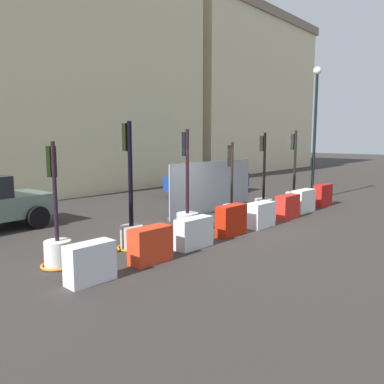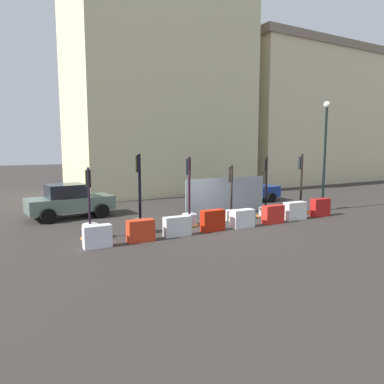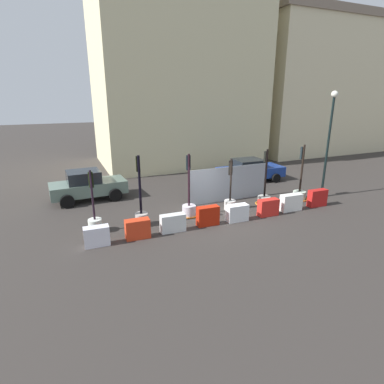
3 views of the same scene
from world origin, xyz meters
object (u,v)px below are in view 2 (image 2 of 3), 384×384
(construction_barrier_4, at_px, (243,219))
(street_lamp_post, at_px, (325,142))
(construction_barrier_2, at_px, (177,226))
(construction_barrier_6, at_px, (295,211))
(construction_barrier_3, at_px, (213,221))
(construction_barrier_5, at_px, (273,214))
(traffic_light_5, at_px, (300,204))
(construction_barrier_1, at_px, (141,231))
(traffic_light_3, at_px, (231,209))
(construction_barrier_7, at_px, (320,207))
(construction_barrier_0, at_px, (97,236))
(traffic_light_1, at_px, (140,218))
(car_blue_estate, at_px, (243,190))
(traffic_light_2, at_px, (189,214))
(car_grey_saloon, at_px, (69,201))
(traffic_light_0, at_px, (90,226))
(traffic_light_4, at_px, (265,208))

(construction_barrier_4, distance_m, street_lamp_post, 7.43)
(construction_barrier_2, xyz_separation_m, street_lamp_post, (9.72, 1.11, 3.42))
(construction_barrier_2, distance_m, construction_barrier_6, 6.52)
(construction_barrier_3, relative_size, construction_barrier_5, 1.00)
(traffic_light_5, bearing_deg, construction_barrier_1, -172.33)
(traffic_light_5, bearing_deg, construction_barrier_2, -171.15)
(traffic_light_3, height_order, construction_barrier_4, traffic_light_3)
(traffic_light_5, relative_size, construction_barrier_7, 2.97)
(construction_barrier_0, bearing_deg, traffic_light_1, 30.65)
(car_blue_estate, bearing_deg, traffic_light_2, -146.04)
(traffic_light_5, distance_m, construction_barrier_4, 5.13)
(construction_barrier_7, bearing_deg, car_grey_saloon, 151.76)
(traffic_light_5, relative_size, car_grey_saloon, 0.75)
(traffic_light_2, distance_m, construction_barrier_4, 2.40)
(construction_barrier_5, distance_m, street_lamp_post, 5.94)
(traffic_light_1, relative_size, traffic_light_5, 1.04)
(traffic_light_2, bearing_deg, construction_barrier_2, -133.41)
(traffic_light_3, xyz_separation_m, car_blue_estate, (4.10, 4.35, 0.23))
(traffic_light_2, bearing_deg, car_blue_estate, 33.96)
(traffic_light_5, bearing_deg, construction_barrier_6, -143.16)
(construction_barrier_5, bearing_deg, construction_barrier_2, 179.03)
(traffic_light_3, xyz_separation_m, street_lamp_post, (6.04, -0.31, 3.27))
(car_grey_saloon, bearing_deg, construction_barrier_4, -44.61)
(traffic_light_2, xyz_separation_m, traffic_light_5, (6.80, -0.18, -0.07))
(traffic_light_1, xyz_separation_m, street_lamp_post, (10.82, -0.08, 3.20))
(construction_barrier_5, relative_size, car_blue_estate, 0.23)
(traffic_light_5, xyz_separation_m, car_blue_estate, (-0.39, 4.50, 0.33))
(traffic_light_1, relative_size, construction_barrier_2, 2.93)
(traffic_light_3, height_order, car_grey_saloon, traffic_light_3)
(street_lamp_post, bearing_deg, traffic_light_2, 177.62)
(construction_barrier_6, distance_m, street_lamp_post, 4.78)
(construction_barrier_7, bearing_deg, construction_barrier_1, -179.73)
(construction_barrier_1, bearing_deg, construction_barrier_3, 1.10)
(construction_barrier_3, bearing_deg, car_blue_estate, 43.45)
(construction_barrier_6, bearing_deg, construction_barrier_3, -179.94)
(traffic_light_1, relative_size, construction_barrier_6, 2.80)
(traffic_light_2, bearing_deg, construction_barrier_6, -15.54)
(traffic_light_2, relative_size, construction_barrier_0, 3.12)
(traffic_light_0, xyz_separation_m, traffic_light_3, (6.82, 0.10, 0.06))
(traffic_light_2, height_order, construction_barrier_5, traffic_light_2)
(construction_barrier_0, height_order, construction_barrier_7, construction_barrier_7)
(construction_barrier_2, height_order, construction_barrier_3, construction_barrier_3)
(traffic_light_0, height_order, construction_barrier_7, traffic_light_0)
(construction_barrier_3, distance_m, car_blue_estate, 8.37)
(traffic_light_3, height_order, construction_barrier_0, traffic_light_3)
(construction_barrier_6, distance_m, car_grey_saloon, 11.23)
(construction_barrier_6, height_order, street_lamp_post, street_lamp_post)
(traffic_light_2, xyz_separation_m, traffic_light_4, (4.45, -0.06, -0.06))
(construction_barrier_5, xyz_separation_m, construction_barrier_7, (3.27, 0.09, 0.04))
(construction_barrier_3, bearing_deg, construction_barrier_7, -0.14)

